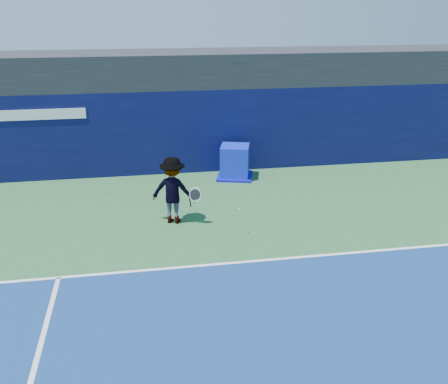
% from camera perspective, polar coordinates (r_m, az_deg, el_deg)
% --- Properties ---
extents(ground, '(80.00, 80.00, 0.00)m').
position_cam_1_polar(ground, '(9.88, 10.15, -15.85)').
color(ground, '#2A5D32').
rests_on(ground, ground).
extents(baseline, '(24.00, 0.10, 0.01)m').
position_cam_1_polar(baseline, '(12.29, 5.48, -7.70)').
color(baseline, white).
rests_on(baseline, ground).
extents(stadium_band, '(36.00, 3.00, 1.20)m').
position_cam_1_polar(stadium_band, '(19.26, -0.89, 14.05)').
color(stadium_band, black).
rests_on(stadium_band, back_wall_assembly).
extents(back_wall_assembly, '(36.00, 1.03, 3.00)m').
position_cam_1_polar(back_wall_assembly, '(18.65, -0.38, 7.28)').
color(back_wall_assembly, '#0A0D3A').
rests_on(back_wall_assembly, ground).
extents(equipment_cart, '(1.50, 1.50, 1.17)m').
position_cam_1_polar(equipment_cart, '(17.76, 1.25, 3.34)').
color(equipment_cart, '#0E1DC6').
rests_on(equipment_cart, ground).
extents(tennis_player, '(1.47, 1.09, 1.91)m').
position_cam_1_polar(tennis_player, '(13.99, -5.85, 0.20)').
color(tennis_player, white).
rests_on(tennis_player, ground).
extents(tennis_ball, '(0.06, 0.06, 0.06)m').
position_cam_1_polar(tennis_ball, '(13.17, 1.78, -1.96)').
color(tennis_ball, '#D0D617').
rests_on(tennis_ball, ground).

